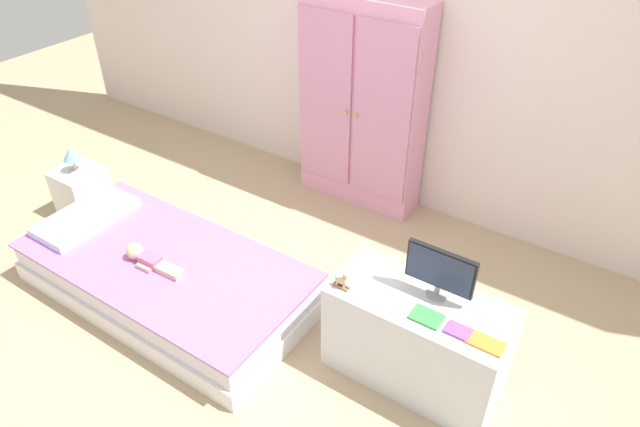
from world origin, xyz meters
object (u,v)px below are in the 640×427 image
object	(u,v)px
nightstand	(82,192)
table_lamp	(71,155)
bed	(167,277)
tv_stand	(416,339)
book_green	(427,317)
book_orange	(486,343)
tv_monitor	(440,271)
rocking_horse_toy	(342,280)
book_purple	(458,331)
wardrobe	(362,106)
doll	(144,257)

from	to	relation	value
nightstand	table_lamp	xyz separation A→B (m)	(0.00, 0.00, 0.30)
bed	nightstand	xyz separation A→B (m)	(-1.12, 0.28, 0.04)
bed	tv_stand	bearing A→B (deg)	10.31
tv_stand	book_green	distance (m)	0.29
tv_stand	book_orange	size ratio (longest dim) A/B	5.50
table_lamp	book_orange	bearing A→B (deg)	-1.87
tv_monitor	rocking_horse_toy	world-z (taller)	tv_monitor
tv_stand	book_purple	size ratio (longest dim) A/B	7.71
wardrobe	doll	bearing A→B (deg)	-106.08
doll	wardrobe	size ratio (longest dim) A/B	0.27
book_orange	rocking_horse_toy	bearing A→B (deg)	-176.65
doll	tv_stand	bearing A→B (deg)	12.63
table_lamp	wardrobe	bearing A→B (deg)	39.68
bed	nightstand	distance (m)	1.16
wardrobe	book_purple	size ratio (longest dim) A/B	13.16
nightstand	tv_monitor	xyz separation A→B (m)	(2.65, 0.06, 0.51)
doll	book_orange	bearing A→B (deg)	7.72
tv_monitor	book_green	distance (m)	0.22
bed	book_purple	bearing A→B (deg)	6.03
bed	table_lamp	world-z (taller)	table_lamp
nightstand	rocking_horse_toy	size ratio (longest dim) A/B	3.44
tv_monitor	book_purple	size ratio (longest dim) A/B	2.96
book_green	table_lamp	bearing A→B (deg)	177.94
wardrobe	book_green	distance (m)	1.79
wardrobe	book_purple	distance (m)	1.89
nightstand	tv_stand	world-z (taller)	tv_stand
tv_monitor	wardrobe	bearing A→B (deg)	132.79
bed	tv_stand	world-z (taller)	tv_stand
table_lamp	wardrobe	world-z (taller)	wardrobe
bed	doll	world-z (taller)	doll
tv_stand	rocking_horse_toy	distance (m)	0.49
doll	book_orange	world-z (taller)	book_orange
book_green	book_purple	bearing A→B (deg)	0.00
doll	book_orange	size ratio (longest dim) A/B	2.49
rocking_horse_toy	book_purple	distance (m)	0.57
doll	nightstand	xyz separation A→B (m)	(-1.06, 0.35, -0.14)
tv_monitor	bed	bearing A→B (deg)	-167.50
bed	book_purple	size ratio (longest dim) A/B	15.59
nightstand	tv_monitor	size ratio (longest dim) A/B	1.06
bed	tv_monitor	bearing A→B (deg)	12.50
book_green	wardrobe	bearing A→B (deg)	129.88
tv_stand	nightstand	bearing A→B (deg)	179.88
nightstand	wardrobe	xyz separation A→B (m)	(1.53, 1.27, 0.56)
nightstand	tv_monitor	world-z (taller)	tv_monitor
tv_stand	book_purple	world-z (taller)	book_purple
tv_stand	book_orange	world-z (taller)	book_orange
wardrobe	rocking_horse_toy	xyz separation A→B (m)	(0.72, -1.41, -0.17)
tv_stand	tv_monitor	size ratio (longest dim) A/B	2.60
book_purple	rocking_horse_toy	bearing A→B (deg)	-175.93
nightstand	book_green	bearing A→B (deg)	-2.06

